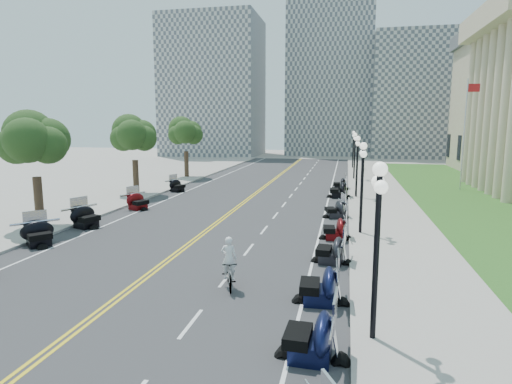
# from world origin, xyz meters

# --- Properties ---
(ground) EXTENTS (160.00, 160.00, 0.00)m
(ground) POSITION_xyz_m (0.00, 0.00, 0.00)
(ground) COLOR gray
(road) EXTENTS (16.00, 90.00, 0.01)m
(road) POSITION_xyz_m (0.00, 10.00, 0.00)
(road) COLOR #333335
(road) RESTS_ON ground
(centerline_yellow_a) EXTENTS (0.12, 90.00, 0.00)m
(centerline_yellow_a) POSITION_xyz_m (-0.12, 10.00, 0.01)
(centerline_yellow_a) COLOR yellow
(centerline_yellow_a) RESTS_ON road
(centerline_yellow_b) EXTENTS (0.12, 90.00, 0.00)m
(centerline_yellow_b) POSITION_xyz_m (0.12, 10.00, 0.01)
(centerline_yellow_b) COLOR yellow
(centerline_yellow_b) RESTS_ON road
(edge_line_north) EXTENTS (0.12, 90.00, 0.00)m
(edge_line_north) POSITION_xyz_m (6.40, 10.00, 0.01)
(edge_line_north) COLOR white
(edge_line_north) RESTS_ON road
(edge_line_south) EXTENTS (0.12, 90.00, 0.00)m
(edge_line_south) POSITION_xyz_m (-6.40, 10.00, 0.01)
(edge_line_south) COLOR white
(edge_line_south) RESTS_ON road
(lane_dash_4) EXTENTS (0.12, 2.00, 0.00)m
(lane_dash_4) POSITION_xyz_m (3.20, -8.00, 0.01)
(lane_dash_4) COLOR white
(lane_dash_4) RESTS_ON road
(lane_dash_5) EXTENTS (0.12, 2.00, 0.00)m
(lane_dash_5) POSITION_xyz_m (3.20, -4.00, 0.01)
(lane_dash_5) COLOR white
(lane_dash_5) RESTS_ON road
(lane_dash_6) EXTENTS (0.12, 2.00, 0.00)m
(lane_dash_6) POSITION_xyz_m (3.20, 0.00, 0.01)
(lane_dash_6) COLOR white
(lane_dash_6) RESTS_ON road
(lane_dash_7) EXTENTS (0.12, 2.00, 0.00)m
(lane_dash_7) POSITION_xyz_m (3.20, 4.00, 0.01)
(lane_dash_7) COLOR white
(lane_dash_7) RESTS_ON road
(lane_dash_8) EXTENTS (0.12, 2.00, 0.00)m
(lane_dash_8) POSITION_xyz_m (3.20, 8.00, 0.01)
(lane_dash_8) COLOR white
(lane_dash_8) RESTS_ON road
(lane_dash_9) EXTENTS (0.12, 2.00, 0.00)m
(lane_dash_9) POSITION_xyz_m (3.20, 12.00, 0.01)
(lane_dash_9) COLOR white
(lane_dash_9) RESTS_ON road
(lane_dash_10) EXTENTS (0.12, 2.00, 0.00)m
(lane_dash_10) POSITION_xyz_m (3.20, 16.00, 0.01)
(lane_dash_10) COLOR white
(lane_dash_10) RESTS_ON road
(lane_dash_11) EXTENTS (0.12, 2.00, 0.00)m
(lane_dash_11) POSITION_xyz_m (3.20, 20.00, 0.01)
(lane_dash_11) COLOR white
(lane_dash_11) RESTS_ON road
(lane_dash_12) EXTENTS (0.12, 2.00, 0.00)m
(lane_dash_12) POSITION_xyz_m (3.20, 24.00, 0.01)
(lane_dash_12) COLOR white
(lane_dash_12) RESTS_ON road
(lane_dash_13) EXTENTS (0.12, 2.00, 0.00)m
(lane_dash_13) POSITION_xyz_m (3.20, 28.00, 0.01)
(lane_dash_13) COLOR white
(lane_dash_13) RESTS_ON road
(lane_dash_14) EXTENTS (0.12, 2.00, 0.00)m
(lane_dash_14) POSITION_xyz_m (3.20, 32.00, 0.01)
(lane_dash_14) COLOR white
(lane_dash_14) RESTS_ON road
(lane_dash_15) EXTENTS (0.12, 2.00, 0.00)m
(lane_dash_15) POSITION_xyz_m (3.20, 36.00, 0.01)
(lane_dash_15) COLOR white
(lane_dash_15) RESTS_ON road
(lane_dash_16) EXTENTS (0.12, 2.00, 0.00)m
(lane_dash_16) POSITION_xyz_m (3.20, 40.00, 0.01)
(lane_dash_16) COLOR white
(lane_dash_16) RESTS_ON road
(lane_dash_17) EXTENTS (0.12, 2.00, 0.00)m
(lane_dash_17) POSITION_xyz_m (3.20, 44.00, 0.01)
(lane_dash_17) COLOR white
(lane_dash_17) RESTS_ON road
(lane_dash_18) EXTENTS (0.12, 2.00, 0.00)m
(lane_dash_18) POSITION_xyz_m (3.20, 48.00, 0.01)
(lane_dash_18) COLOR white
(lane_dash_18) RESTS_ON road
(lane_dash_19) EXTENTS (0.12, 2.00, 0.00)m
(lane_dash_19) POSITION_xyz_m (3.20, 52.00, 0.01)
(lane_dash_19) COLOR white
(lane_dash_19) RESTS_ON road
(sidewalk_north) EXTENTS (5.00, 90.00, 0.15)m
(sidewalk_north) POSITION_xyz_m (10.50, 10.00, 0.07)
(sidewalk_north) COLOR #9E9991
(sidewalk_north) RESTS_ON ground
(sidewalk_south) EXTENTS (5.00, 90.00, 0.15)m
(sidewalk_south) POSITION_xyz_m (-10.50, 10.00, 0.07)
(sidewalk_south) COLOR #9E9991
(sidewalk_south) RESTS_ON ground
(lawn) EXTENTS (9.00, 60.00, 0.10)m
(lawn) POSITION_xyz_m (17.50, 18.00, 0.05)
(lawn) COLOR #356023
(lawn) RESTS_ON ground
(distant_block_a) EXTENTS (18.00, 14.00, 26.00)m
(distant_block_a) POSITION_xyz_m (-18.00, 62.00, 13.00)
(distant_block_a) COLOR gray
(distant_block_a) RESTS_ON ground
(distant_block_b) EXTENTS (16.00, 12.00, 30.00)m
(distant_block_b) POSITION_xyz_m (4.00, 68.00, 15.00)
(distant_block_b) COLOR gray
(distant_block_b) RESTS_ON ground
(distant_block_c) EXTENTS (20.00, 14.00, 22.00)m
(distant_block_c) POSITION_xyz_m (22.00, 65.00, 11.00)
(distant_block_c) COLOR gray
(distant_block_c) RESTS_ON ground
(street_lamp_1) EXTENTS (0.50, 1.20, 4.90)m
(street_lamp_1) POSITION_xyz_m (8.60, -8.00, 2.60)
(street_lamp_1) COLOR black
(street_lamp_1) RESTS_ON sidewalk_north
(street_lamp_2) EXTENTS (0.50, 1.20, 4.90)m
(street_lamp_2) POSITION_xyz_m (8.60, 4.00, 2.60)
(street_lamp_2) COLOR black
(street_lamp_2) RESTS_ON sidewalk_north
(street_lamp_3) EXTENTS (0.50, 1.20, 4.90)m
(street_lamp_3) POSITION_xyz_m (8.60, 16.00, 2.60)
(street_lamp_3) COLOR black
(street_lamp_3) RESTS_ON sidewalk_north
(street_lamp_4) EXTENTS (0.50, 1.20, 4.90)m
(street_lamp_4) POSITION_xyz_m (8.60, 28.00, 2.60)
(street_lamp_4) COLOR black
(street_lamp_4) RESTS_ON sidewalk_north
(street_lamp_5) EXTENTS (0.50, 1.20, 4.90)m
(street_lamp_5) POSITION_xyz_m (8.60, 40.00, 2.60)
(street_lamp_5) COLOR black
(street_lamp_5) RESTS_ON sidewalk_north
(flagpole) EXTENTS (1.10, 0.20, 10.00)m
(flagpole) POSITION_xyz_m (18.00, 22.00, 5.00)
(flagpole) COLOR silver
(flagpole) RESTS_ON ground
(tree_2) EXTENTS (4.80, 4.80, 9.20)m
(tree_2) POSITION_xyz_m (-10.00, 2.00, 4.75)
(tree_2) COLOR #235619
(tree_2) RESTS_ON sidewalk_south
(tree_3) EXTENTS (4.80, 4.80, 9.20)m
(tree_3) POSITION_xyz_m (-10.00, 14.00, 4.75)
(tree_3) COLOR #235619
(tree_3) RESTS_ON sidewalk_south
(tree_4) EXTENTS (4.80, 4.80, 9.20)m
(tree_4) POSITION_xyz_m (-10.00, 26.00, 4.75)
(tree_4) COLOR #235619
(tree_4) RESTS_ON sidewalk_south
(motorcycle_n_3) EXTENTS (2.19, 2.19, 1.47)m
(motorcycle_n_3) POSITION_xyz_m (6.96, -9.21, 0.73)
(motorcycle_n_3) COLOR black
(motorcycle_n_3) RESTS_ON road
(motorcycle_n_4) EXTENTS (2.18, 2.18, 1.46)m
(motorcycle_n_4) POSITION_xyz_m (6.97, -5.61, 0.73)
(motorcycle_n_4) COLOR black
(motorcycle_n_4) RESTS_ON road
(motorcycle_n_5) EXTENTS (2.12, 2.12, 1.38)m
(motorcycle_n_5) POSITION_xyz_m (7.19, -1.20, 0.69)
(motorcycle_n_5) COLOR black
(motorcycle_n_5) RESTS_ON road
(motorcycle_n_6) EXTENTS (2.04, 2.04, 1.32)m
(motorcycle_n_6) POSITION_xyz_m (7.25, 2.82, 0.66)
(motorcycle_n_6) COLOR #590A0C
(motorcycle_n_6) RESTS_ON road
(motorcycle_n_7) EXTENTS (2.30, 2.30, 1.30)m
(motorcycle_n_7) POSITION_xyz_m (7.12, 8.18, 0.65)
(motorcycle_n_7) COLOR black
(motorcycle_n_7) RESTS_ON road
(motorcycle_n_9) EXTENTS (2.27, 2.27, 1.52)m
(motorcycle_n_9) POSITION_xyz_m (7.18, 15.96, 0.76)
(motorcycle_n_9) COLOR black
(motorcycle_n_9) RESTS_ON road
(motorcycle_n_10) EXTENTS (1.86, 1.86, 1.25)m
(motorcycle_n_10) POSITION_xyz_m (7.20, 20.61, 0.63)
(motorcycle_n_10) COLOR black
(motorcycle_n_10) RESTS_ON road
(motorcycle_s_5) EXTENTS (2.81, 2.81, 1.40)m
(motorcycle_s_5) POSITION_xyz_m (-7.27, -1.55, 0.70)
(motorcycle_s_5) COLOR black
(motorcycle_s_5) RESTS_ON road
(motorcycle_s_6) EXTENTS (2.68, 2.68, 1.45)m
(motorcycle_s_6) POSITION_xyz_m (-7.21, 2.39, 0.72)
(motorcycle_s_6) COLOR black
(motorcycle_s_6) RESTS_ON road
(motorcycle_s_7) EXTENTS (2.53, 2.53, 1.34)m
(motorcycle_s_7) POSITION_xyz_m (-6.77, 8.00, 0.67)
(motorcycle_s_7) COLOR #590A0C
(motorcycle_s_7) RESTS_ON road
(motorcycle_s_9) EXTENTS (2.34, 2.34, 1.26)m
(motorcycle_s_9) POSITION_xyz_m (-7.13, 16.22, 0.63)
(motorcycle_s_9) COLOR black
(motorcycle_s_9) RESTS_ON road
(bicycle) EXTENTS (1.13, 1.94, 1.12)m
(bicycle) POSITION_xyz_m (3.58, -4.95, 0.56)
(bicycle) COLOR #A51414
(bicycle) RESTS_ON road
(cyclist_rider) EXTENTS (0.60, 0.39, 1.63)m
(cyclist_rider) POSITION_xyz_m (3.58, -4.95, 1.94)
(cyclist_rider) COLOR silver
(cyclist_rider) RESTS_ON bicycle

